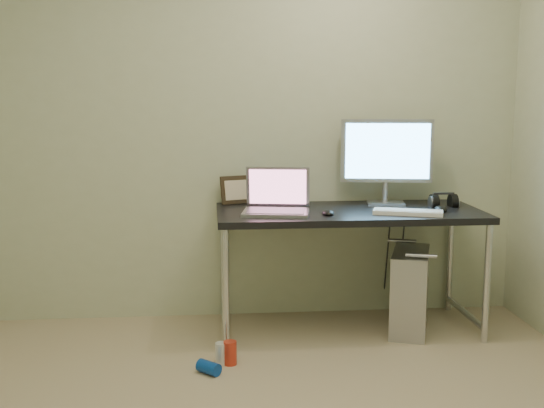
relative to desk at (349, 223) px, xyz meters
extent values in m
cube|color=beige|center=(-0.59, 0.35, 0.58)|extent=(3.50, 0.02, 2.50)
cube|color=black|center=(0.00, 0.00, 0.06)|extent=(1.59, 0.70, 0.04)
cylinder|color=silver|center=(-0.76, -0.31, -0.32)|extent=(0.04, 0.04, 0.71)
cylinder|color=silver|center=(-0.76, 0.31, -0.32)|extent=(0.04, 0.04, 0.71)
cylinder|color=silver|center=(0.76, -0.31, -0.32)|extent=(0.04, 0.04, 0.71)
cylinder|color=silver|center=(0.76, 0.31, -0.32)|extent=(0.04, 0.04, 0.71)
cylinder|color=silver|center=(-0.76, 0.00, -0.59)|extent=(0.04, 0.62, 0.04)
cylinder|color=silver|center=(0.76, 0.00, -0.59)|extent=(0.04, 0.62, 0.04)
cube|color=#ABABB0|center=(0.37, -0.06, -0.42)|extent=(0.36, 0.52, 0.50)
cylinder|color=#ADADB5|center=(0.37, -0.26, -0.15)|extent=(0.18, 0.08, 0.02)
cylinder|color=#ADADB5|center=(0.37, 0.14, -0.15)|extent=(0.18, 0.08, 0.02)
cylinder|color=black|center=(0.32, 0.30, -0.27)|extent=(0.01, 0.16, 0.69)
cylinder|color=black|center=(0.41, 0.28, -0.29)|extent=(0.02, 0.11, 0.71)
cylinder|color=red|center=(-0.74, -0.50, -0.61)|extent=(0.09, 0.09, 0.13)
cylinder|color=silver|center=(-0.79, -0.49, -0.61)|extent=(0.08, 0.08, 0.12)
cylinder|color=#0D3FA5|center=(-0.86, -0.62, -0.64)|extent=(0.14, 0.14, 0.07)
cube|color=#ADADB5|center=(-0.45, -0.11, 0.09)|extent=(0.42, 0.33, 0.02)
cube|color=slate|center=(-0.45, -0.11, 0.10)|extent=(0.37, 0.28, 0.00)
cube|color=gray|center=(-0.43, 0.04, 0.22)|extent=(0.38, 0.12, 0.24)
cube|color=#894C62|center=(-0.43, 0.03, 0.22)|extent=(0.34, 0.10, 0.21)
cube|color=#ADADB5|center=(0.27, 0.18, 0.09)|extent=(0.25, 0.20, 0.02)
cylinder|color=#ADADB5|center=(0.27, 0.20, 0.16)|extent=(0.04, 0.04, 0.13)
cube|color=#ADADB5|center=(0.27, 0.19, 0.42)|extent=(0.57, 0.13, 0.40)
cube|color=#64B3F0|center=(0.27, 0.16, 0.42)|extent=(0.52, 0.09, 0.34)
cube|color=white|center=(0.31, -0.18, 0.09)|extent=(0.42, 0.25, 0.02)
ellipsoid|color=black|center=(0.53, -0.10, 0.10)|extent=(0.11, 0.14, 0.04)
ellipsoid|color=black|center=(-0.16, -0.16, 0.10)|extent=(0.07, 0.11, 0.04)
cylinder|color=black|center=(0.55, 0.06, 0.11)|extent=(0.04, 0.10, 0.10)
cylinder|color=black|center=(0.67, 0.06, 0.11)|extent=(0.04, 0.10, 0.10)
cube|color=black|center=(0.61, 0.06, 0.16)|extent=(0.13, 0.02, 0.01)
cube|color=black|center=(-0.66, 0.30, 0.17)|extent=(0.23, 0.13, 0.18)
cylinder|color=silver|center=(-0.43, 0.28, 0.13)|extent=(0.01, 0.01, 0.09)
cylinder|color=white|center=(-0.43, 0.28, 0.18)|extent=(0.04, 0.04, 0.04)
camera|label=1|loc=(-0.83, -4.00, 0.78)|focal=45.00mm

